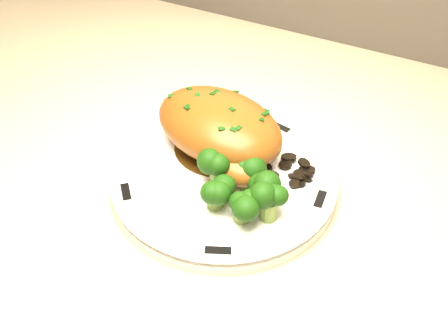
% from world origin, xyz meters
% --- Properties ---
extents(plate, '(0.33, 0.33, 0.02)m').
position_xyz_m(plate, '(-0.62, 1.61, 0.98)').
color(plate, white).
rests_on(plate, counter).
extents(rim_accent_0, '(0.01, 0.03, 0.00)m').
position_xyz_m(rim_accent_0, '(-0.51, 1.62, 0.99)').
color(rim_accent_0, black).
rests_on(rim_accent_0, plate).
extents(rim_accent_1, '(0.03, 0.01, 0.00)m').
position_xyz_m(rim_accent_1, '(-0.59, 1.72, 0.99)').
color(rim_accent_1, black).
rests_on(rim_accent_1, plate).
extents(rim_accent_2, '(0.02, 0.03, 0.00)m').
position_xyz_m(rim_accent_2, '(-0.71, 1.66, 0.99)').
color(rim_accent_2, black).
rests_on(rim_accent_2, plate).
extents(rim_accent_3, '(0.02, 0.03, 0.00)m').
position_xyz_m(rim_accent_3, '(-0.70, 1.53, 0.99)').
color(rim_accent_3, black).
rests_on(rim_accent_3, plate).
extents(rim_accent_4, '(0.03, 0.02, 0.00)m').
position_xyz_m(rim_accent_4, '(-0.57, 1.51, 0.99)').
color(rim_accent_4, black).
rests_on(rim_accent_4, plate).
extents(gravy_pool, '(0.11, 0.11, 0.00)m').
position_xyz_m(gravy_pool, '(-0.64, 1.65, 0.99)').
color(gravy_pool, '#3E270B').
rests_on(gravy_pool, plate).
extents(chicken_breast, '(0.19, 0.15, 0.06)m').
position_xyz_m(chicken_breast, '(-0.64, 1.64, 1.02)').
color(chicken_breast, brown).
rests_on(chicken_breast, plate).
extents(mushroom_pile, '(0.07, 0.05, 0.02)m').
position_xyz_m(mushroom_pile, '(-0.57, 1.64, 1.00)').
color(mushroom_pile, black).
rests_on(mushroom_pile, plate).
extents(broccoli_florets, '(0.10, 0.07, 0.04)m').
position_xyz_m(broccoli_florets, '(-0.58, 1.58, 1.02)').
color(broccoli_florets, olive).
rests_on(broccoli_florets, plate).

